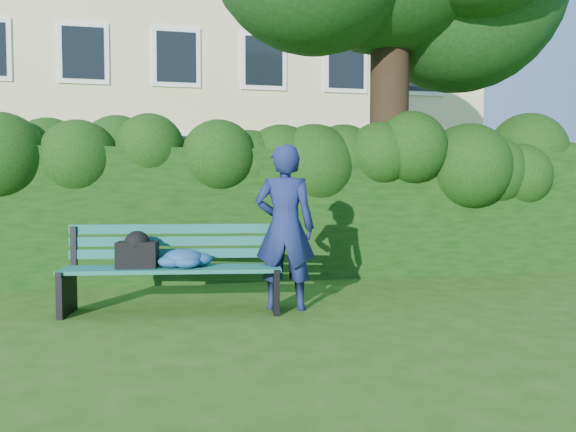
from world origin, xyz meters
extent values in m
plane|color=#255010|center=(0.00, 0.00, 0.00)|extent=(80.00, 80.00, 0.00)
cube|color=beige|center=(0.00, 14.00, 6.00)|extent=(16.00, 8.00, 12.00)
cube|color=white|center=(-3.60, 9.98, 2.00)|extent=(1.30, 0.08, 1.60)
cube|color=black|center=(-3.60, 9.94, 2.00)|extent=(1.05, 0.04, 1.35)
cube|color=white|center=(-1.20, 9.98, 2.00)|extent=(1.30, 0.08, 1.60)
cube|color=black|center=(-1.20, 9.94, 2.00)|extent=(1.05, 0.04, 1.35)
cube|color=white|center=(1.20, 9.98, 2.00)|extent=(1.30, 0.08, 1.60)
cube|color=black|center=(1.20, 9.94, 2.00)|extent=(1.05, 0.04, 1.35)
cube|color=white|center=(3.60, 9.98, 2.00)|extent=(1.30, 0.08, 1.60)
cube|color=black|center=(3.60, 9.94, 2.00)|extent=(1.05, 0.04, 1.35)
cube|color=white|center=(6.00, 9.98, 2.00)|extent=(1.30, 0.08, 1.60)
cube|color=black|center=(6.00, 9.94, 2.00)|extent=(1.05, 0.04, 1.35)
cube|color=white|center=(-3.60, 9.98, 4.80)|extent=(1.30, 0.08, 1.60)
cube|color=black|center=(-3.60, 9.94, 4.80)|extent=(1.05, 0.04, 1.35)
cube|color=white|center=(-1.20, 9.98, 4.80)|extent=(1.30, 0.08, 1.60)
cube|color=black|center=(-1.20, 9.94, 4.80)|extent=(1.05, 0.04, 1.35)
cube|color=white|center=(1.20, 9.98, 4.80)|extent=(1.30, 0.08, 1.60)
cube|color=black|center=(1.20, 9.94, 4.80)|extent=(1.05, 0.04, 1.35)
cube|color=white|center=(3.60, 9.98, 4.80)|extent=(1.30, 0.08, 1.60)
cube|color=black|center=(3.60, 9.94, 4.80)|extent=(1.05, 0.04, 1.35)
cube|color=white|center=(6.00, 9.98, 4.80)|extent=(1.30, 0.08, 1.60)
cube|color=black|center=(6.00, 9.94, 4.80)|extent=(1.05, 0.04, 1.35)
cube|color=black|center=(0.00, 2.20, 0.90)|extent=(10.00, 1.00, 1.80)
cylinder|color=black|center=(1.80, 2.06, 2.38)|extent=(0.56, 0.56, 4.75)
cube|color=#0E4A4A|center=(-1.33, -0.12, 0.45)|extent=(2.20, 0.37, 0.04)
cube|color=#0E4A4A|center=(-1.32, 0.00, 0.45)|extent=(2.20, 0.37, 0.04)
cube|color=#0E4A4A|center=(-1.31, 0.11, 0.45)|extent=(2.20, 0.37, 0.04)
cube|color=#0E4A4A|center=(-1.29, 0.23, 0.45)|extent=(2.20, 0.37, 0.04)
cube|color=#0E4A4A|center=(-1.28, 0.31, 0.58)|extent=(2.19, 0.30, 0.10)
cube|color=#0E4A4A|center=(-1.28, 0.32, 0.71)|extent=(2.19, 0.30, 0.10)
cube|color=#0E4A4A|center=(-1.28, 0.33, 0.84)|extent=(2.19, 0.30, 0.10)
cube|color=black|center=(-2.36, 0.18, 0.22)|extent=(0.12, 0.50, 0.44)
cube|color=black|center=(-2.33, 0.44, 0.65)|extent=(0.07, 0.07, 0.45)
cube|color=black|center=(-2.36, 0.13, 0.44)|extent=(0.11, 0.42, 0.05)
cube|color=black|center=(-0.27, -0.07, 0.22)|extent=(0.12, 0.50, 0.44)
cube|color=black|center=(-0.24, 0.18, 0.65)|extent=(0.07, 0.07, 0.45)
cube|color=black|center=(-0.27, -0.12, 0.44)|extent=(0.11, 0.42, 0.05)
cube|color=white|center=(-1.68, 0.05, 0.48)|extent=(0.19, 0.15, 0.02)
cube|color=black|center=(-1.66, 0.10, 0.60)|extent=(0.43, 0.30, 0.26)
imported|color=#161F4E|center=(-0.16, -0.01, 0.86)|extent=(0.72, 0.58, 1.73)
camera|label=1|loc=(-1.28, -5.74, 1.29)|focal=35.00mm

